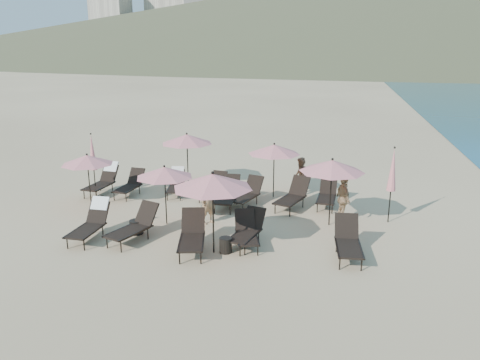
% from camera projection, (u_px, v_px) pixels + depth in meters
% --- Properties ---
extents(ground, '(800.00, 800.00, 0.00)m').
position_uv_depth(ground, '(221.00, 247.00, 13.88)').
color(ground, '#D6BA8C').
rests_on(ground, ground).
extents(volcanic_headland, '(690.00, 690.00, 55.00)m').
position_uv_depth(volcanic_headland, '(465.00, 11.00, 276.48)').
color(volcanic_headland, brown).
rests_on(volcanic_headland, ground).
extents(hotel_skyline, '(109.00, 82.00, 55.00)m').
position_uv_depth(hotel_skyline, '(183.00, 16.00, 281.35)').
color(hotel_skyline, beige).
rests_on(hotel_skyline, ground).
extents(lounger_0, '(0.69, 1.82, 1.13)m').
position_uv_depth(lounger_0, '(91.00, 221.00, 14.45)').
color(lounger_0, black).
rests_on(lounger_0, ground).
extents(lounger_1, '(1.26, 1.95, 1.05)m').
position_uv_depth(lounger_1, '(134.00, 225.00, 14.25)').
color(lounger_1, black).
rests_on(lounger_1, ground).
extents(lounger_2, '(1.13, 1.97, 1.07)m').
position_uv_depth(lounger_2, '(192.00, 235.00, 13.52)').
color(lounger_2, black).
rests_on(lounger_2, ground).
extents(lounger_3, '(0.98, 1.76, 0.96)m').
position_uv_depth(lounger_3, '(248.00, 230.00, 14.03)').
color(lounger_3, black).
rests_on(lounger_3, ground).
extents(lounger_4, '(1.06, 1.73, 0.93)m').
position_uv_depth(lounger_4, '(246.00, 232.00, 13.92)').
color(lounger_4, black).
rests_on(lounger_4, ground).
extents(lounger_5, '(0.85, 1.87, 1.04)m').
position_uv_depth(lounger_5, '(348.00, 241.00, 13.14)').
color(lounger_5, black).
rests_on(lounger_5, ground).
extents(lounger_6, '(0.84, 1.91, 1.16)m').
position_uv_depth(lounger_6, '(103.00, 180.00, 18.98)').
color(lounger_6, black).
rests_on(lounger_6, ground).
extents(lounger_7, '(0.92, 1.71, 1.01)m').
position_uv_depth(lounger_7, '(176.00, 183.00, 18.79)').
color(lounger_7, black).
rests_on(lounger_7, ground).
extents(lounger_8, '(0.86, 1.72, 0.94)m').
position_uv_depth(lounger_8, '(214.00, 187.00, 18.33)').
color(lounger_8, black).
rests_on(lounger_8, ground).
extents(lounger_9, '(0.75, 1.86, 1.06)m').
position_uv_depth(lounger_9, '(227.00, 194.00, 17.33)').
color(lounger_9, black).
rests_on(lounger_9, ground).
extents(lounger_10, '(1.25, 1.97, 1.06)m').
position_uv_depth(lounger_10, '(293.00, 195.00, 17.14)').
color(lounger_10, black).
rests_on(lounger_10, ground).
extents(lounger_11, '(0.72, 1.71, 0.96)m').
position_uv_depth(lounger_11, '(327.00, 195.00, 17.38)').
color(lounger_11, black).
rests_on(lounger_11, ground).
extents(lounger_12, '(1.14, 1.85, 1.00)m').
position_uv_depth(lounger_12, '(247.00, 193.00, 17.46)').
color(lounger_12, black).
rests_on(lounger_12, ground).
extents(lounger_13, '(0.78, 1.72, 0.96)m').
position_uv_depth(lounger_13, '(130.00, 184.00, 18.67)').
color(lounger_13, black).
rests_on(lounger_13, ground).
extents(umbrella_open_0, '(1.88, 1.88, 2.03)m').
position_uv_depth(umbrella_open_0, '(87.00, 160.00, 16.98)').
color(umbrella_open_0, black).
rests_on(umbrella_open_0, ground).
extents(umbrella_open_1, '(1.89, 1.89, 2.04)m').
position_uv_depth(umbrella_open_1, '(164.00, 172.00, 15.25)').
color(umbrella_open_1, black).
rests_on(umbrella_open_1, ground).
extents(umbrella_open_2, '(2.14, 2.14, 2.30)m').
position_uv_depth(umbrella_open_2, '(332.00, 166.00, 15.10)').
color(umbrella_open_2, black).
rests_on(umbrella_open_2, ground).
extents(umbrella_open_3, '(2.16, 2.16, 2.32)m').
position_uv_depth(umbrella_open_3, '(187.00, 139.00, 19.45)').
color(umbrella_open_3, black).
rests_on(umbrella_open_3, ground).
extents(umbrella_open_4, '(2.04, 2.04, 2.19)m').
position_uv_depth(umbrella_open_4, '(274.00, 149.00, 18.01)').
color(umbrella_open_4, black).
rests_on(umbrella_open_4, ground).
extents(umbrella_open_5, '(2.26, 2.26, 2.44)m').
position_uv_depth(umbrella_open_5, '(213.00, 181.00, 12.95)').
color(umbrella_open_5, black).
rests_on(umbrella_open_5, ground).
extents(umbrella_closed_0, '(0.31, 0.31, 2.62)m').
position_uv_depth(umbrella_closed_0, '(393.00, 170.00, 15.40)').
color(umbrella_closed_0, black).
rests_on(umbrella_closed_0, ground).
extents(umbrella_closed_1, '(0.30, 0.30, 2.55)m').
position_uv_depth(umbrella_closed_1, '(92.00, 153.00, 18.22)').
color(umbrella_closed_1, black).
rests_on(umbrella_closed_1, ground).
extents(side_table_0, '(0.43, 0.43, 0.45)m').
position_uv_depth(side_table_0, '(136.00, 227.00, 14.86)').
color(side_table_0, black).
rests_on(side_table_0, ground).
extents(side_table_1, '(0.37, 0.37, 0.45)m').
position_uv_depth(side_table_1, '(226.00, 245.00, 13.49)').
color(side_table_1, black).
rests_on(side_table_1, ground).
extents(beachgoer_a, '(0.67, 0.71, 1.64)m').
position_uv_depth(beachgoer_a, '(208.00, 200.00, 15.58)').
color(beachgoer_a, tan).
rests_on(beachgoer_a, ground).
extents(beachgoer_b, '(0.68, 0.82, 1.53)m').
position_uv_depth(beachgoer_b, '(300.00, 176.00, 18.66)').
color(beachgoer_b, '#A87657').
rests_on(beachgoer_b, ground).
extents(beachgoer_c, '(0.73, 1.00, 1.58)m').
position_uv_depth(beachgoer_c, '(343.00, 199.00, 15.80)').
color(beachgoer_c, tan).
rests_on(beachgoer_c, ground).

